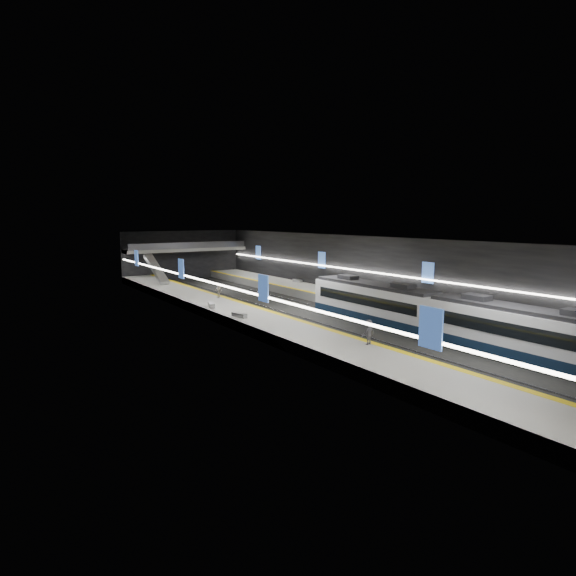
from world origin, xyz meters
TOP-DOWN VIEW (x-y plane):
  - ground at (0.00, 0.00)m, footprint 70.00×70.00m
  - ceiling at (0.00, 0.00)m, footprint 20.00×70.00m
  - wall_left at (-10.00, 0.00)m, footprint 0.04×70.00m
  - wall_right at (10.00, 0.00)m, footprint 0.04×70.00m
  - wall_back at (0.00, 35.00)m, footprint 20.00×0.04m
  - platform_left at (-7.50, 0.00)m, footprint 5.00×70.00m
  - tile_surface_left at (-7.50, 0.00)m, footprint 5.00×70.00m
  - tactile_strip_left at (-5.30, 0.00)m, footprint 0.60×70.00m
  - platform_right at (7.50, 0.00)m, footprint 5.00×70.00m
  - tile_surface_right at (7.50, 0.00)m, footprint 5.00×70.00m
  - tactile_strip_right at (5.30, 0.00)m, footprint 0.60×70.00m
  - rails at (-0.00, 0.00)m, footprint 6.52×70.00m
  - train at (2.50, -15.28)m, footprint 2.69×30.04m
  - ad_posters at (-0.00, 1.00)m, footprint 19.94×53.50m
  - cove_light_left at (-9.80, 0.00)m, footprint 0.25×68.60m
  - cove_light_right at (9.80, 0.00)m, footprint 0.25×68.60m
  - mezzanine_bridge at (0.00, 32.93)m, footprint 20.00×3.00m
  - escalator at (-7.50, 26.00)m, footprint 1.20×7.50m
  - bench_left_near at (-9.15, -2.30)m, footprint 0.84×1.76m
  - bench_left_far at (-9.11, 3.92)m, footprint 1.07×1.97m
  - bench_right_near at (9.50, -13.03)m, footprint 0.53×1.65m
  - bench_right_far at (9.25, 14.72)m, footprint 0.70×1.76m
  - passenger_right_a at (6.31, 1.21)m, footprint 0.63×0.81m
  - passenger_right_b at (7.58, -14.90)m, footprint 0.96×0.89m
  - passenger_left_a at (-5.97, 8.79)m, footprint 0.71×1.05m
  - passenger_left_b at (-5.89, -16.08)m, footprint 1.21×0.71m

SIDE VIEW (x-z plane):
  - ground at x=0.00m, z-range 0.00..0.00m
  - rails at x=0.00m, z-range 0.00..0.12m
  - platform_left at x=-7.50m, z-range 0.00..1.00m
  - platform_right at x=7.50m, z-range 0.00..1.00m
  - tile_surface_left at x=-7.50m, z-range 1.00..1.02m
  - tile_surface_right at x=7.50m, z-range 1.00..1.02m
  - tactile_strip_left at x=-5.30m, z-range 1.01..1.03m
  - tactile_strip_right at x=5.30m, z-range 1.01..1.03m
  - bench_right_near at x=9.50m, z-range 1.00..1.40m
  - bench_left_near at x=-9.15m, z-range 1.00..1.42m
  - bench_right_far at x=9.25m, z-range 1.00..1.42m
  - bench_left_far at x=-9.11m, z-range 1.00..1.46m
  - passenger_right_b at x=7.58m, z-range 1.00..2.57m
  - passenger_left_a at x=-5.97m, z-range 1.00..2.66m
  - passenger_left_b at x=-5.89m, z-range 1.00..2.85m
  - passenger_right_a at x=6.31m, z-range 1.00..2.96m
  - train at x=2.50m, z-range 0.40..4.00m
  - escalator at x=-7.50m, z-range 0.94..4.86m
  - cove_light_left at x=-9.80m, z-range 3.74..3.86m
  - cove_light_right at x=9.80m, z-range 3.74..3.86m
  - wall_left at x=-10.00m, z-range 0.00..8.00m
  - wall_right at x=10.00m, z-range 0.00..8.00m
  - wall_back at x=0.00m, z-range 0.00..8.00m
  - ad_posters at x=0.00m, z-range 3.40..5.60m
  - mezzanine_bridge at x=0.00m, z-range 4.29..5.79m
  - ceiling at x=0.00m, z-range 7.98..8.02m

